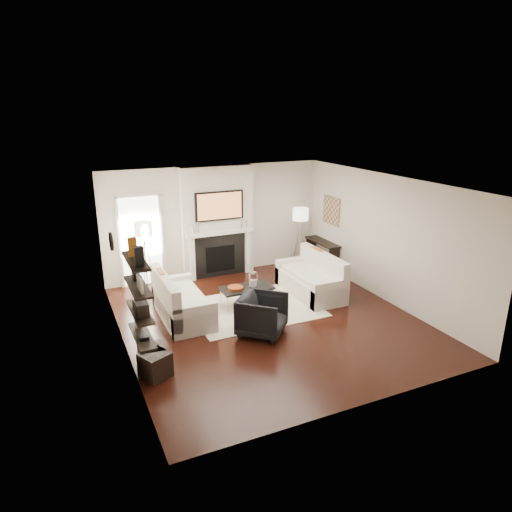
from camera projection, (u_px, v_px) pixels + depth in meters
name	position (u px, v px, depth m)	size (l,w,h in m)	color
room_envelope	(269.00, 255.00, 8.60)	(6.00, 6.00, 6.00)	black
chimney_breast	(218.00, 222.00, 11.09)	(1.80, 0.25, 2.70)	silver
fireplace_surround	(220.00, 256.00, 11.23)	(1.30, 0.02, 1.04)	black
firebox	(220.00, 259.00, 11.25)	(0.75, 0.02, 0.65)	black
mantel_pilaster_l	(192.00, 259.00, 10.91)	(0.12, 0.08, 1.10)	white
mantel_pilaster_r	(248.00, 252.00, 11.48)	(0.12, 0.08, 1.10)	white
mantel_shelf	(220.00, 233.00, 11.00)	(1.70, 0.18, 0.07)	white
tv_body	(219.00, 206.00, 10.82)	(1.20, 0.06, 0.70)	black
tv_screen	(220.00, 206.00, 10.79)	(1.10, 0.01, 0.62)	#BF723F
candlestick_l_tall	(198.00, 228.00, 10.74)	(0.04, 0.04, 0.30)	silver
candlestick_l_short	(193.00, 230.00, 10.70)	(0.04, 0.04, 0.24)	silver
candlestick_r_tall	(241.00, 223.00, 11.17)	(0.04, 0.04, 0.30)	silver
candlestick_r_short	(246.00, 224.00, 11.23)	(0.04, 0.04, 0.24)	silver
hallway_panel	(141.00, 241.00, 10.55)	(0.90, 0.02, 2.10)	white
door_trim_l	(120.00, 244.00, 10.34)	(0.06, 0.06, 2.16)	white
door_trim_r	(162.00, 239.00, 10.72)	(0.06, 0.06, 2.16)	white
door_trim_top	(137.00, 195.00, 10.20)	(1.02, 0.06, 0.06)	white
rug	(253.00, 308.00, 9.53)	(2.60, 2.00, 0.01)	beige
loveseat_left_base	(183.00, 308.00, 9.05)	(0.85, 1.80, 0.42)	silver
loveseat_left_back	(165.00, 296.00, 8.83)	(0.18, 1.80, 0.80)	silver
loveseat_left_arm_n	(195.00, 320.00, 8.32)	(0.85, 0.18, 0.60)	silver
loveseat_left_arm_s	(172.00, 290.00, 9.73)	(0.85, 0.18, 0.60)	silver
loveseat_left_cushion	(185.00, 295.00, 8.99)	(0.63, 1.44, 0.10)	silver
pillow_left_orange	(161.00, 281.00, 9.02)	(0.10, 0.42, 0.42)	#AE5715
pillow_left_charcoal	(169.00, 292.00, 8.51)	(0.10, 0.40, 0.40)	black
loveseat_right_base	(310.00, 285.00, 10.21)	(0.85, 1.80, 0.42)	silver
loveseat_right_back	(323.00, 270.00, 10.24)	(0.18, 1.80, 0.80)	silver
loveseat_right_arm_n	(330.00, 294.00, 9.48)	(0.85, 0.18, 0.60)	silver
loveseat_right_arm_s	(293.00, 270.00, 10.88)	(0.85, 0.18, 0.60)	silver
loveseat_right_cushion	(308.00, 275.00, 10.11)	(0.63, 1.44, 0.10)	silver
pillow_right_orange	(317.00, 257.00, 10.44)	(0.10, 0.42, 0.42)	#AE5715
pillow_right_charcoal	(331.00, 266.00, 9.92)	(0.10, 0.40, 0.40)	black
coffee_table	(247.00, 288.00, 9.54)	(1.10, 0.55, 0.04)	black
coffee_leg_nw	(228.00, 305.00, 9.22)	(0.02, 0.02, 0.38)	silver
coffee_leg_ne	(272.00, 297.00, 9.61)	(0.02, 0.02, 0.38)	silver
coffee_leg_sw	(221.00, 297.00, 9.60)	(0.02, 0.02, 0.38)	silver
coffee_leg_se	(264.00, 290.00, 9.99)	(0.02, 0.02, 0.38)	silver
hurricane_glass	(253.00, 280.00, 9.55)	(0.18, 0.18, 0.32)	white
hurricane_candle	(253.00, 283.00, 9.57)	(0.10, 0.10, 0.16)	white
copper_bowl	(235.00, 288.00, 9.43)	(0.32, 0.32, 0.05)	#AC491C
armchair	(262.00, 313.00, 8.35)	(0.80, 0.75, 0.82)	black
lamp_left_post	(146.00, 265.00, 10.34)	(0.02, 0.02, 1.20)	silver
lamp_left_shade	(143.00, 229.00, 10.08)	(0.40, 0.40, 0.30)	white
lamp_left_leg_a	(151.00, 264.00, 10.39)	(0.02, 0.02, 1.25)	silver
lamp_left_leg_b	(143.00, 264.00, 10.40)	(0.02, 0.02, 1.25)	silver
lamp_left_leg_c	(144.00, 266.00, 10.24)	(0.02, 0.02, 1.25)	silver
lamp_right_post	(300.00, 247.00, 11.72)	(0.02, 0.02, 1.20)	silver
lamp_right_shade	(301.00, 214.00, 11.46)	(0.40, 0.40, 0.30)	white
lamp_right_leg_a	(303.00, 246.00, 11.76)	(0.02, 0.02, 1.25)	silver
lamp_right_leg_b	(296.00, 246.00, 11.78)	(0.02, 0.02, 1.25)	silver
lamp_right_leg_c	(300.00, 248.00, 11.62)	(0.02, 0.02, 1.25)	silver
console_top	(323.00, 242.00, 11.66)	(0.35, 1.20, 0.04)	black
console_leg_n	(334.00, 262.00, 11.30)	(0.30, 0.04, 0.71)	black
console_leg_s	(311.00, 250.00, 12.25)	(0.30, 0.04, 0.71)	black
wall_art	(332.00, 211.00, 11.39)	(0.03, 0.70, 0.70)	#98714C
shelf_bottom	(142.00, 336.00, 6.91)	(0.25, 1.00, 0.04)	black
shelf_lower	(140.00, 312.00, 6.78)	(0.25, 1.00, 0.04)	black
shelf_upper	(138.00, 287.00, 6.66)	(0.25, 1.00, 0.04)	black
shelf_top	(136.00, 261.00, 6.54)	(0.25, 1.00, 0.04)	black
decor_magfile_a	(139.00, 256.00, 6.22)	(0.12, 0.10, 0.28)	black
decor_magfile_b	(133.00, 247.00, 6.64)	(0.12, 0.10, 0.28)	#AE5715
decor_frame_a	(140.00, 283.00, 6.43)	(0.04, 0.30, 0.22)	white
decor_frame_b	(134.00, 274.00, 6.88)	(0.04, 0.22, 0.18)	black
decor_wine_rack	(142.00, 309.00, 6.59)	(0.18, 0.25, 0.20)	black
decor_box_small	(138.00, 303.00, 6.88)	(0.15, 0.12, 0.12)	black
decor_books	(143.00, 336.00, 6.80)	(0.14, 0.20, 0.05)	black
decor_box_tall	(138.00, 322.00, 7.12)	(0.10, 0.10, 0.18)	white
clock_rim	(111.00, 242.00, 8.20)	(0.34, 0.34, 0.04)	black
clock_face	(113.00, 241.00, 8.21)	(0.29, 0.29, 0.01)	white
ottoman_near	(152.00, 358.00, 7.26)	(0.40, 0.40, 0.40)	black
ottoman_far	(155.00, 365.00, 7.06)	(0.40, 0.40, 0.40)	black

